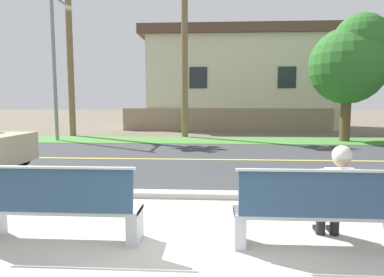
{
  "coord_description": "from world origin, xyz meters",
  "views": [
    {
      "loc": [
        0.3,
        -3.67,
        1.75
      ],
      "look_at": [
        -0.11,
        3.32,
        1.0
      ],
      "focal_mm": 31.25,
      "sensor_mm": 36.0,
      "label": 1
    }
  ],
  "objects_px": {
    "shade_tree_far_left": "(351,60)",
    "palm_tree_short": "(185,5)",
    "seated_person_white": "(337,191)",
    "bench_right": "(319,212)",
    "streetlamp": "(56,56)",
    "bench_left": "(60,207)"
  },
  "relations": [
    {
      "from": "shade_tree_far_left",
      "to": "palm_tree_short",
      "type": "xyz_separation_m",
      "value": [
        -7.54,
        1.53,
        2.89
      ]
    },
    {
      "from": "seated_person_white",
      "to": "shade_tree_far_left",
      "type": "height_order",
      "value": "shade_tree_far_left"
    },
    {
      "from": "bench_right",
      "to": "shade_tree_far_left",
      "type": "relative_size",
      "value": 0.36
    },
    {
      "from": "seated_person_white",
      "to": "streetlamp",
      "type": "distance_m",
      "value": 14.54
    },
    {
      "from": "bench_left",
      "to": "bench_right",
      "type": "distance_m",
      "value": 3.15
    },
    {
      "from": "shade_tree_far_left",
      "to": "streetlamp",
      "type": "bearing_deg",
      "value": -179.17
    },
    {
      "from": "bench_right",
      "to": "seated_person_white",
      "type": "xyz_separation_m",
      "value": [
        0.27,
        0.17,
        0.21
      ]
    },
    {
      "from": "bench_left",
      "to": "palm_tree_short",
      "type": "xyz_separation_m",
      "value": [
        0.51,
        13.09,
        6.06
      ]
    },
    {
      "from": "streetlamp",
      "to": "palm_tree_short",
      "type": "bearing_deg",
      "value": 16.55
    },
    {
      "from": "seated_person_white",
      "to": "streetlamp",
      "type": "height_order",
      "value": "streetlamp"
    },
    {
      "from": "bench_right",
      "to": "shade_tree_far_left",
      "type": "distance_m",
      "value": 12.94
    },
    {
      "from": "bench_right",
      "to": "palm_tree_short",
      "type": "distance_m",
      "value": 14.67
    },
    {
      "from": "bench_left",
      "to": "bench_right",
      "type": "height_order",
      "value": "same"
    },
    {
      "from": "bench_right",
      "to": "streetlamp",
      "type": "bearing_deg",
      "value": 126.67
    },
    {
      "from": "bench_left",
      "to": "bench_right",
      "type": "bearing_deg",
      "value": 0.0
    },
    {
      "from": "bench_left",
      "to": "streetlamp",
      "type": "xyz_separation_m",
      "value": [
        -5.31,
        11.36,
        3.41
      ]
    },
    {
      "from": "seated_person_white",
      "to": "palm_tree_short",
      "type": "distance_m",
      "value": 14.48
    },
    {
      "from": "bench_left",
      "to": "seated_person_white",
      "type": "distance_m",
      "value": 3.43
    },
    {
      "from": "seated_person_white",
      "to": "streetlamp",
      "type": "relative_size",
      "value": 0.19
    },
    {
      "from": "streetlamp",
      "to": "shade_tree_far_left",
      "type": "xyz_separation_m",
      "value": [
        13.35,
        0.19,
        -0.23
      ]
    },
    {
      "from": "shade_tree_far_left",
      "to": "palm_tree_short",
      "type": "relative_size",
      "value": 0.69
    },
    {
      "from": "bench_right",
      "to": "seated_person_white",
      "type": "bearing_deg",
      "value": 32.77
    }
  ]
}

